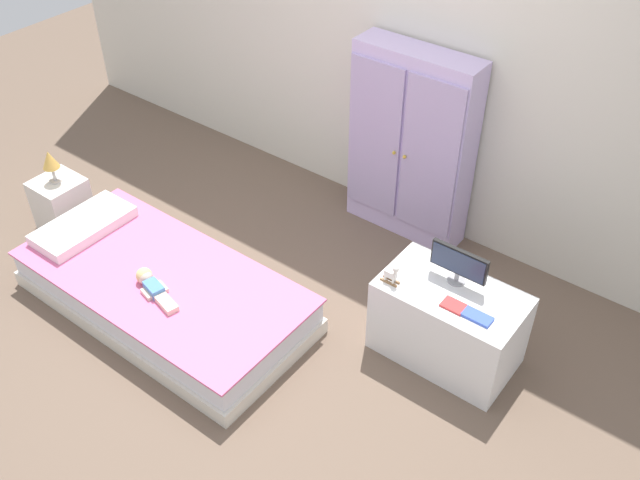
{
  "coord_description": "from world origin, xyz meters",
  "views": [
    {
      "loc": [
        2.13,
        -2.12,
        3.12
      ],
      "look_at": [
        0.23,
        0.36,
        0.57
      ],
      "focal_mm": 39.95,
      "sensor_mm": 36.0,
      "label": 1
    }
  ],
  "objects_px": {
    "wardrobe": "(411,145)",
    "tv_monitor": "(459,263)",
    "rocking_horse_toy": "(392,274)",
    "table_lamp": "(50,161)",
    "bed": "(164,292)",
    "doll": "(150,283)",
    "tv_stand": "(448,323)",
    "nightstand": "(62,204)",
    "book_blue": "(477,317)",
    "book_red": "(454,306)"
  },
  "relations": [
    {
      "from": "wardrobe",
      "to": "tv_monitor",
      "type": "relative_size",
      "value": 4.01
    },
    {
      "from": "tv_monitor",
      "to": "rocking_horse_toy",
      "type": "xyz_separation_m",
      "value": [
        -0.28,
        -0.22,
        -0.07
      ]
    },
    {
      "from": "table_lamp",
      "to": "tv_monitor",
      "type": "height_order",
      "value": "tv_monitor"
    },
    {
      "from": "wardrobe",
      "to": "bed",
      "type": "bearing_deg",
      "value": -114.52
    },
    {
      "from": "bed",
      "to": "rocking_horse_toy",
      "type": "height_order",
      "value": "rocking_horse_toy"
    },
    {
      "from": "doll",
      "to": "tv_monitor",
      "type": "xyz_separation_m",
      "value": [
        1.49,
        0.9,
        0.32
      ]
    },
    {
      "from": "doll",
      "to": "tv_stand",
      "type": "bearing_deg",
      "value": 28.62
    },
    {
      "from": "nightstand",
      "to": "tv_monitor",
      "type": "height_order",
      "value": "tv_monitor"
    },
    {
      "from": "doll",
      "to": "rocking_horse_toy",
      "type": "relative_size",
      "value": 3.07
    },
    {
      "from": "tv_monitor",
      "to": "book_blue",
      "type": "xyz_separation_m",
      "value": [
        0.22,
        -0.18,
        -0.12
      ]
    },
    {
      "from": "bed",
      "to": "tv_monitor",
      "type": "relative_size",
      "value": 5.55
    },
    {
      "from": "book_blue",
      "to": "table_lamp",
      "type": "bearing_deg",
      "value": -170.94
    },
    {
      "from": "nightstand",
      "to": "table_lamp",
      "type": "relative_size",
      "value": 1.59
    },
    {
      "from": "wardrobe",
      "to": "tv_stand",
      "type": "xyz_separation_m",
      "value": [
        0.83,
        -0.88,
        -0.42
      ]
    },
    {
      "from": "tv_monitor",
      "to": "rocking_horse_toy",
      "type": "height_order",
      "value": "tv_monitor"
    },
    {
      "from": "table_lamp",
      "to": "book_blue",
      "type": "height_order",
      "value": "table_lamp"
    },
    {
      "from": "nightstand",
      "to": "book_blue",
      "type": "distance_m",
      "value": 2.98
    },
    {
      "from": "book_blue",
      "to": "tv_stand",
      "type": "bearing_deg",
      "value": 152.49
    },
    {
      "from": "rocking_horse_toy",
      "to": "wardrobe",
      "type": "bearing_deg",
      "value": 117.22
    },
    {
      "from": "rocking_horse_toy",
      "to": "book_blue",
      "type": "xyz_separation_m",
      "value": [
        0.5,
        0.04,
        -0.05
      ]
    },
    {
      "from": "rocking_horse_toy",
      "to": "bed",
      "type": "bearing_deg",
      "value": -155.61
    },
    {
      "from": "bed",
      "to": "rocking_horse_toy",
      "type": "bearing_deg",
      "value": 24.39
    },
    {
      "from": "bed",
      "to": "nightstand",
      "type": "height_order",
      "value": "nightstand"
    },
    {
      "from": "doll",
      "to": "book_red",
      "type": "relative_size",
      "value": 3.09
    },
    {
      "from": "book_red",
      "to": "table_lamp",
      "type": "bearing_deg",
      "value": -170.5
    },
    {
      "from": "wardrobe",
      "to": "tv_stand",
      "type": "relative_size",
      "value": 1.68
    },
    {
      "from": "bed",
      "to": "wardrobe",
      "type": "height_order",
      "value": "wardrobe"
    },
    {
      "from": "tv_stand",
      "to": "table_lamp",
      "type": "bearing_deg",
      "value": -168.22
    },
    {
      "from": "wardrobe",
      "to": "tv_monitor",
      "type": "height_order",
      "value": "wardrobe"
    },
    {
      "from": "book_red",
      "to": "book_blue",
      "type": "relative_size",
      "value": 0.81
    },
    {
      "from": "doll",
      "to": "tv_monitor",
      "type": "distance_m",
      "value": 1.77
    },
    {
      "from": "doll",
      "to": "rocking_horse_toy",
      "type": "bearing_deg",
      "value": 29.34
    },
    {
      "from": "tv_monitor",
      "to": "rocking_horse_toy",
      "type": "bearing_deg",
      "value": -141.04
    },
    {
      "from": "doll",
      "to": "book_blue",
      "type": "bearing_deg",
      "value": 22.92
    },
    {
      "from": "bed",
      "to": "wardrobe",
      "type": "distance_m",
      "value": 1.83
    },
    {
      "from": "table_lamp",
      "to": "wardrobe",
      "type": "relative_size",
      "value": 0.18
    },
    {
      "from": "bed",
      "to": "nightstand",
      "type": "relative_size",
      "value": 4.87
    },
    {
      "from": "wardrobe",
      "to": "book_blue",
      "type": "bearing_deg",
      "value": -43.75
    },
    {
      "from": "table_lamp",
      "to": "rocking_horse_toy",
      "type": "xyz_separation_m",
      "value": [
        2.43,
        0.42,
        0.01
      ]
    },
    {
      "from": "doll",
      "to": "table_lamp",
      "type": "xyz_separation_m",
      "value": [
        -1.21,
        0.26,
        0.24
      ]
    },
    {
      "from": "tv_stand",
      "to": "nightstand",
      "type": "bearing_deg",
      "value": -168.22
    },
    {
      "from": "tv_stand",
      "to": "rocking_horse_toy",
      "type": "distance_m",
      "value": 0.45
    },
    {
      "from": "bed",
      "to": "doll",
      "type": "xyz_separation_m",
      "value": [
        0.04,
        -0.11,
        0.17
      ]
    },
    {
      "from": "rocking_horse_toy",
      "to": "book_red",
      "type": "xyz_separation_m",
      "value": [
        0.36,
        0.04,
        -0.05
      ]
    },
    {
      "from": "bed",
      "to": "book_red",
      "type": "distance_m",
      "value": 1.76
    },
    {
      "from": "table_lamp",
      "to": "book_red",
      "type": "bearing_deg",
      "value": 9.5
    },
    {
      "from": "tv_monitor",
      "to": "book_red",
      "type": "bearing_deg",
      "value": -64.52
    },
    {
      "from": "bed",
      "to": "book_red",
      "type": "relative_size",
      "value": 14.57
    },
    {
      "from": "doll",
      "to": "tv_stand",
      "type": "height_order",
      "value": "tv_stand"
    },
    {
      "from": "nightstand",
      "to": "rocking_horse_toy",
      "type": "distance_m",
      "value": 2.49
    }
  ]
}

